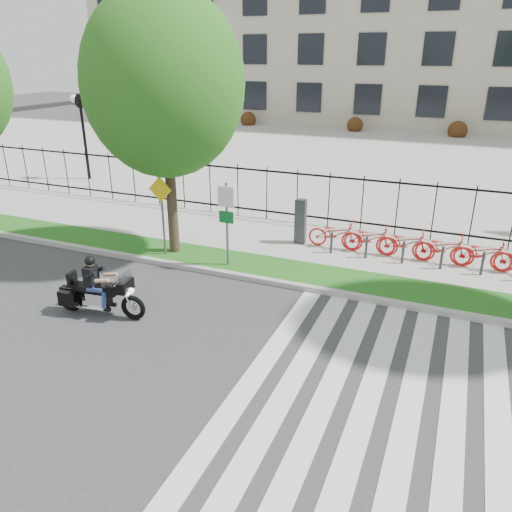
% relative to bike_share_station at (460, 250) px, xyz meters
% --- Properties ---
extents(ground, '(120.00, 120.00, 0.00)m').
position_rel_bike_share_station_xyz_m(ground, '(-5.76, -7.20, -0.62)').
color(ground, '#313133').
rests_on(ground, ground).
extents(curb, '(60.00, 0.20, 0.15)m').
position_rel_bike_share_station_xyz_m(curb, '(-5.76, -3.10, -0.55)').
color(curb, '#A09E97').
rests_on(curb, ground).
extents(grass_verge, '(60.00, 1.50, 0.15)m').
position_rel_bike_share_station_xyz_m(grass_verge, '(-5.76, -2.25, -0.55)').
color(grass_verge, '#1C5816').
rests_on(grass_verge, ground).
extents(sidewalk, '(60.00, 3.50, 0.15)m').
position_rel_bike_share_station_xyz_m(sidewalk, '(-5.76, 0.25, -0.55)').
color(sidewalk, '#9F9C95').
rests_on(sidewalk, ground).
extents(plaza, '(80.00, 34.00, 0.10)m').
position_rel_bike_share_station_xyz_m(plaza, '(-5.76, 17.80, -0.57)').
color(plaza, '#9F9C95').
rests_on(plaza, ground).
extents(crosswalk_stripes, '(5.70, 8.00, 0.01)m').
position_rel_bike_share_station_xyz_m(crosswalk_stripes, '(-0.93, -7.20, -0.62)').
color(crosswalk_stripes, silver).
rests_on(crosswalk_stripes, ground).
extents(iron_fence, '(30.00, 0.06, 2.00)m').
position_rel_bike_share_station_xyz_m(iron_fence, '(-5.76, 2.00, 0.53)').
color(iron_fence, black).
rests_on(iron_fence, sidewalk).
extents(office_building, '(60.00, 21.90, 20.15)m').
position_rel_bike_share_station_xyz_m(office_building, '(-5.76, 37.72, 9.34)').
color(office_building, '#A59D85').
rests_on(office_building, ground).
extents(lamp_post_left, '(1.06, 0.70, 4.25)m').
position_rel_bike_share_station_xyz_m(lamp_post_left, '(-17.76, 4.80, 2.58)').
color(lamp_post_left, black).
rests_on(lamp_post_left, ground).
extents(street_tree_1, '(4.64, 4.64, 7.77)m').
position_rel_bike_share_station_xyz_m(street_tree_1, '(-8.45, -2.25, 4.61)').
color(street_tree_1, '#32221B').
rests_on(street_tree_1, grass_verge).
extents(bike_share_station, '(9.97, 0.85, 1.50)m').
position_rel_bike_share_station_xyz_m(bike_share_station, '(0.00, 0.00, 0.00)').
color(bike_share_station, '#2D2D33').
rests_on(bike_share_station, sidewalk).
extents(sign_pole_regulatory, '(0.50, 0.09, 2.50)m').
position_rel_bike_share_station_xyz_m(sign_pole_regulatory, '(-6.40, -2.62, 1.12)').
color(sign_pole_regulatory, '#59595B').
rests_on(sign_pole_regulatory, grass_verge).
extents(sign_pole_warning, '(0.78, 0.09, 2.49)m').
position_rel_bike_share_station_xyz_m(sign_pole_warning, '(-8.59, -2.62, 1.12)').
color(sign_pole_warning, '#59595B').
rests_on(sign_pole_warning, grass_verge).
extents(motorcycle_rider, '(2.42, 0.82, 1.87)m').
position_rel_bike_share_station_xyz_m(motorcycle_rider, '(-8.09, -6.36, -0.00)').
color(motorcycle_rider, black).
rests_on(motorcycle_rider, ground).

